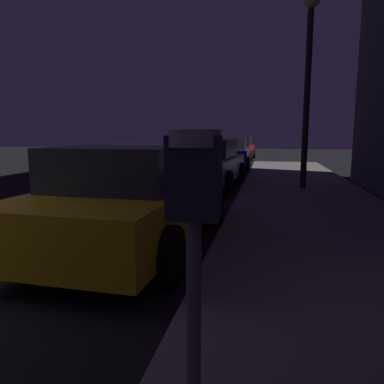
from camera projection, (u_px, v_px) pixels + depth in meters
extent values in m
cylinder|color=#59595B|center=(194.00, 362.00, 1.41)|extent=(0.06, 0.06, 1.13)
cube|color=#232838|center=(194.00, 178.00, 1.30)|extent=(0.19, 0.11, 0.30)
cylinder|color=#999EA5|center=(194.00, 138.00, 1.28)|extent=(0.19, 0.19, 0.06)
cube|color=black|center=(179.00, 167.00, 1.31)|extent=(0.01, 0.08, 0.11)
cube|color=gold|center=(136.00, 206.00, 5.29)|extent=(1.97, 4.40, 0.64)
cube|color=#1E2328|center=(132.00, 166.00, 5.10)|extent=(1.67, 2.33, 0.56)
cylinder|color=black|center=(119.00, 203.00, 6.83)|extent=(0.25, 0.67, 0.66)
cylinder|color=black|center=(215.00, 207.00, 6.40)|extent=(0.25, 0.67, 0.66)
cylinder|color=black|center=(19.00, 244.00, 4.26)|extent=(0.25, 0.67, 0.66)
cylinder|color=black|center=(168.00, 256.00, 3.83)|extent=(0.25, 0.67, 0.66)
cube|color=#B7B7BF|center=(206.00, 168.00, 11.21)|extent=(2.01, 4.61, 0.64)
cube|color=#1E2328|center=(206.00, 149.00, 11.15)|extent=(1.67, 2.19, 0.56)
cylinder|color=black|center=(190.00, 171.00, 12.81)|extent=(0.25, 0.67, 0.66)
cylinder|color=black|center=(241.00, 172.00, 12.36)|extent=(0.25, 0.67, 0.66)
cylinder|color=black|center=(163.00, 180.00, 10.13)|extent=(0.25, 0.67, 0.66)
cylinder|color=black|center=(227.00, 183.00, 9.68)|extent=(0.25, 0.67, 0.66)
cube|color=navy|center=(228.00, 156.00, 17.41)|extent=(1.97, 4.24, 0.64)
cube|color=#1E2328|center=(228.00, 144.00, 17.16)|extent=(1.68, 1.97, 0.56)
cylinder|color=black|center=(212.00, 159.00, 18.86)|extent=(0.24, 0.67, 0.66)
cylinder|color=black|center=(248.00, 160.00, 18.55)|extent=(0.24, 0.67, 0.66)
cylinder|color=black|center=(205.00, 163.00, 16.34)|extent=(0.24, 0.67, 0.66)
cylinder|color=black|center=(247.00, 164.00, 16.03)|extent=(0.24, 0.67, 0.66)
cube|color=maroon|center=(238.00, 151.00, 23.06)|extent=(1.88, 4.20, 0.64)
cube|color=#1E2328|center=(238.00, 142.00, 22.79)|extent=(1.60, 2.00, 0.56)
cylinder|color=black|center=(227.00, 153.00, 24.54)|extent=(0.24, 0.67, 0.66)
cylinder|color=black|center=(254.00, 154.00, 24.13)|extent=(0.24, 0.67, 0.66)
cylinder|color=black|center=(221.00, 156.00, 22.06)|extent=(0.24, 0.67, 0.66)
cylinder|color=black|center=(251.00, 156.00, 21.66)|extent=(0.24, 0.67, 0.66)
cylinder|color=black|center=(307.00, 100.00, 9.58)|extent=(0.16, 0.16, 4.67)
sphere|color=#F9D88C|center=(312.00, 0.00, 9.20)|extent=(0.44, 0.44, 0.44)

